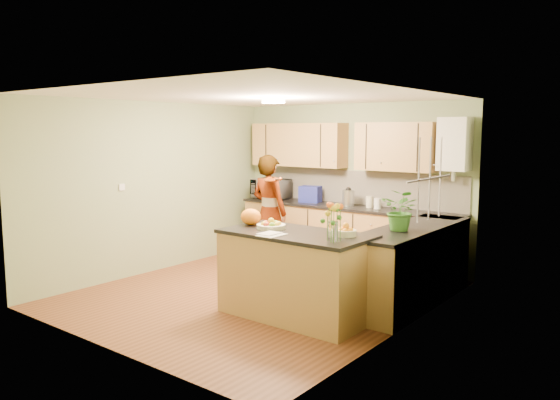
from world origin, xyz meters
The scene contains 28 objects.
floor centered at (0.00, 0.00, 0.00)m, with size 4.50×4.50×0.00m, color #5D301A.
ceiling centered at (0.00, 0.00, 2.50)m, with size 4.00×4.50×0.02m, color white.
wall_back centered at (0.00, 2.25, 1.25)m, with size 4.00×0.02×2.50m, color gray.
wall_front centered at (0.00, -2.25, 1.25)m, with size 4.00×0.02×2.50m, color gray.
wall_left centered at (-2.00, 0.00, 1.25)m, with size 0.02×4.50×2.50m, color gray.
wall_right centered at (2.00, 0.00, 1.25)m, with size 0.02×4.50×2.50m, color gray.
back_counter centered at (0.10, 1.95, 0.47)m, with size 3.64×0.62×0.94m.
right_counter centered at (1.70, 0.85, 0.47)m, with size 0.62×2.24×0.94m.
splashback centered at (0.10, 2.23, 1.20)m, with size 3.60×0.02×0.52m, color beige.
upper_cabinets centered at (-0.18, 2.08, 1.85)m, with size 3.20×0.34×0.70m.
boiler centered at (1.70, 2.09, 1.90)m, with size 0.40×0.30×0.86m.
window_right centered at (1.99, 0.60, 1.55)m, with size 0.01×1.30×1.05m.
light_switch centered at (-1.99, -0.60, 1.30)m, with size 0.02×0.09×0.09m, color white.
ceiling_lamp centered at (0.00, 0.30, 2.46)m, with size 0.30×0.30×0.07m.
peninsula_island centered at (0.87, -0.40, 0.48)m, with size 1.68×0.86×0.96m.
fruit_dish centered at (0.52, -0.40, 1.01)m, with size 0.33×0.33×0.12m.
orange_bowl centered at (1.42, -0.25, 1.02)m, with size 0.23×0.23×0.13m.
flower_vase centered at (1.47, -0.58, 1.26)m, with size 0.24×0.24×0.45m.
orange_bag centered at (0.17, -0.35, 1.06)m, with size 0.26×0.22×0.20m, color orange.
papers centered at (0.77, -0.70, 0.97)m, with size 0.22×0.30×0.01m, color white.
violinist centered at (-0.73, 1.11, 0.86)m, with size 0.63×0.41×1.73m, color #E1AB8A.
violin centered at (-0.53, 0.89, 1.38)m, with size 0.66×0.27×0.13m, color #571C05, non-canonical shape.
microwave centered at (-1.37, 1.93, 1.11)m, with size 0.60×0.41×0.33m, color white.
blue_box centered at (-0.58, 1.97, 1.07)m, with size 0.32×0.24×0.26m, color navy.
kettle centered at (0.14, 1.94, 1.08)m, with size 0.18×0.18×0.33m.
jar_cream centered at (0.48, 2.00, 1.02)m, with size 0.11×0.11×0.17m, color beige.
jar_white centered at (0.65, 1.93, 1.02)m, with size 0.10×0.10×0.16m, color white.
potted_plant centered at (1.70, 0.51, 1.18)m, with size 0.43×0.37×0.48m, color #357326.
Camera 1 is at (4.39, -5.18, 2.07)m, focal length 35.00 mm.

